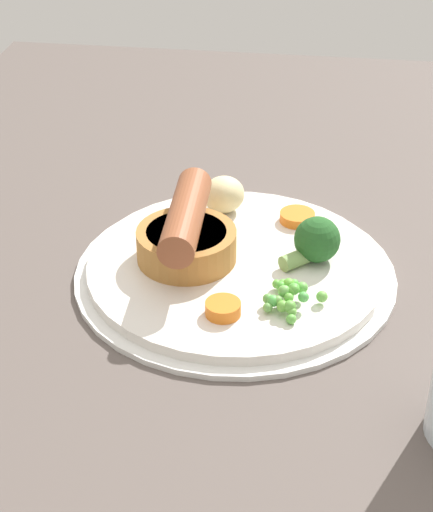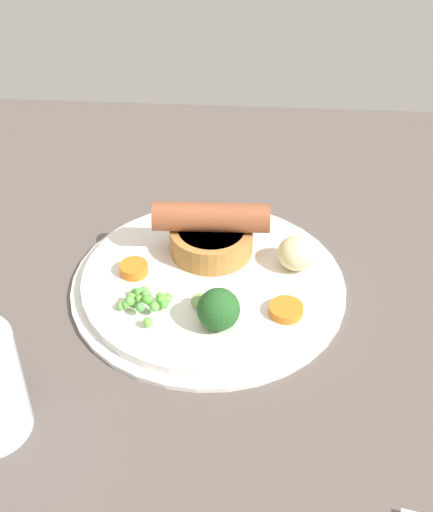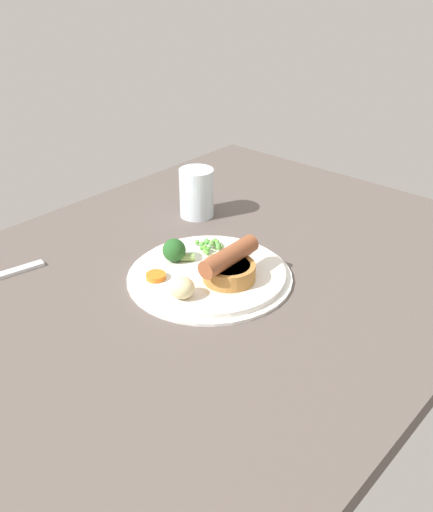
# 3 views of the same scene
# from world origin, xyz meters

# --- Properties ---
(dining_table) EXTENTS (1.10, 0.80, 0.03)m
(dining_table) POSITION_xyz_m (0.00, 0.00, 0.01)
(dining_table) COLOR #564C47
(dining_table) RESTS_ON ground
(dinner_plate) EXTENTS (0.27, 0.27, 0.01)m
(dinner_plate) POSITION_xyz_m (-0.00, -0.01, 0.04)
(dinner_plate) COLOR silver
(dinner_plate) RESTS_ON dining_table
(sausage_pudding) EXTENTS (0.12, 0.08, 0.06)m
(sausage_pudding) POSITION_xyz_m (0.00, -0.05, 0.07)
(sausage_pudding) COLOR #AD7538
(sausage_pudding) RESTS_ON dinner_plate
(pea_pile) EXTENTS (0.05, 0.05, 0.02)m
(pea_pile) POSITION_xyz_m (0.05, 0.04, 0.05)
(pea_pile) COLOR #60A93C
(pea_pile) RESTS_ON dinner_plate
(broccoli_floret_near) EXTENTS (0.05, 0.05, 0.04)m
(broccoli_floret_near) POSITION_xyz_m (-0.01, 0.05, 0.06)
(broccoli_floret_near) COLOR #235623
(broccoli_floret_near) RESTS_ON dinner_plate
(potato_chunk_0) EXTENTS (0.05, 0.05, 0.03)m
(potato_chunk_0) POSITION_xyz_m (-0.09, -0.03, 0.06)
(potato_chunk_0) COLOR beige
(potato_chunk_0) RESTS_ON dinner_plate
(carrot_slice_0) EXTENTS (0.04, 0.04, 0.01)m
(carrot_slice_0) POSITION_xyz_m (-0.08, 0.03, 0.05)
(carrot_slice_0) COLOR orange
(carrot_slice_0) RESTS_ON dinner_plate
(carrot_slice_1) EXTENTS (0.04, 0.04, 0.01)m
(carrot_slice_1) POSITION_xyz_m (0.07, -0.01, 0.05)
(carrot_slice_1) COLOR orange
(carrot_slice_1) RESTS_ON dinner_plate
(drinking_glass) EXTENTS (0.07, 0.07, 0.10)m
(drinking_glass) POSITION_xyz_m (0.16, 0.17, 0.08)
(drinking_glass) COLOR silver
(drinking_glass) RESTS_ON dining_table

